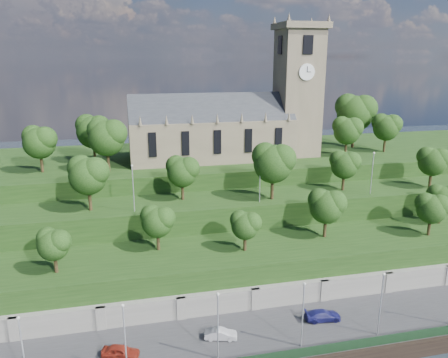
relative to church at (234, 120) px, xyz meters
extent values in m
cube|color=#2D2D30|center=(-0.79, -39.98, -21.52)|extent=(160.00, 12.00, 2.00)
cube|color=#15311A|center=(-0.79, -45.38, -19.92)|extent=(160.00, 0.10, 1.20)
cube|color=slate|center=(-0.79, -33.98, -20.02)|extent=(160.00, 2.00, 5.00)
cube|color=slate|center=(-35.79, -34.78, -20.02)|extent=(1.20, 0.60, 5.00)
cube|color=slate|center=(-25.79, -34.78, -20.02)|extent=(1.20, 0.60, 5.00)
cube|color=slate|center=(-15.79, -34.78, -20.02)|extent=(1.20, 0.60, 5.00)
cube|color=slate|center=(-5.79, -34.78, -20.02)|extent=(1.20, 0.60, 5.00)
cube|color=slate|center=(4.21, -34.78, -20.02)|extent=(1.20, 0.60, 5.00)
cube|color=slate|center=(14.21, -34.78, -20.02)|extent=(1.20, 0.60, 5.00)
cube|color=slate|center=(24.21, -34.78, -20.02)|extent=(1.20, 0.60, 5.00)
cube|color=#193411|center=(-0.79, -27.98, -18.52)|extent=(160.00, 12.00, 8.00)
cube|color=#193411|center=(-0.79, -16.98, -16.52)|extent=(160.00, 10.00, 12.00)
cube|color=#193411|center=(-0.79, 4.02, -15.02)|extent=(160.00, 32.00, 15.00)
cube|color=brown|center=(-4.79, 0.02, -3.52)|extent=(32.00, 12.00, 8.00)
cube|color=#24262B|center=(-4.79, 0.02, 0.48)|extent=(32.00, 10.18, 10.18)
cone|color=brown|center=(-18.79, -5.98, 1.38)|extent=(0.70, 0.70, 1.80)
cone|color=brown|center=(-14.12, -5.98, 1.38)|extent=(0.70, 0.70, 1.80)
cone|color=brown|center=(-9.46, -5.98, 1.38)|extent=(0.70, 0.70, 1.80)
cone|color=brown|center=(-4.79, -5.98, 1.38)|extent=(0.70, 0.70, 1.80)
cone|color=brown|center=(-0.12, -5.98, 1.38)|extent=(0.70, 0.70, 1.80)
cone|color=brown|center=(4.54, -5.98, 1.38)|extent=(0.70, 0.70, 1.80)
cone|color=brown|center=(9.21, -5.98, 1.38)|extent=(0.70, 0.70, 1.80)
cube|color=black|center=(-16.79, -6.06, -3.02)|extent=(1.40, 0.25, 4.50)
cube|color=black|center=(-10.79, -6.06, -3.02)|extent=(1.40, 0.25, 4.50)
cube|color=black|center=(-4.79, -6.06, -3.02)|extent=(1.40, 0.25, 4.50)
cube|color=black|center=(1.21, -6.06, -3.02)|extent=(1.40, 0.25, 4.50)
cube|color=black|center=(7.21, -6.06, -3.02)|extent=(1.40, 0.25, 4.50)
cube|color=brown|center=(13.21, 0.02, 4.98)|extent=(8.00, 8.00, 25.00)
cube|color=brown|center=(13.21, 0.02, 18.08)|extent=(9.20, 9.20, 1.20)
cone|color=brown|center=(9.21, -3.98, 19.28)|extent=(0.80, 0.80, 1.60)
cone|color=brown|center=(9.21, 4.02, 19.28)|extent=(0.80, 0.80, 1.60)
cone|color=brown|center=(17.21, -3.98, 19.28)|extent=(0.80, 0.80, 1.60)
cone|color=brown|center=(17.21, 4.02, 19.28)|extent=(0.80, 0.80, 1.60)
cube|color=black|center=(13.21, -4.06, 14.48)|extent=(2.00, 0.25, 3.50)
cube|color=black|center=(13.21, 4.10, 14.48)|extent=(2.00, 0.25, 3.50)
cube|color=black|center=(9.13, 0.02, 14.48)|extent=(0.25, 2.00, 3.50)
cube|color=black|center=(17.29, 0.02, 14.48)|extent=(0.25, 2.00, 3.50)
cylinder|color=white|center=(13.21, -4.10, 9.48)|extent=(3.20, 0.30, 3.20)
cylinder|color=white|center=(17.33, 0.02, 9.48)|extent=(0.30, 3.20, 3.20)
cube|color=black|center=(13.21, -4.28, 9.98)|extent=(0.12, 0.05, 1.10)
cube|color=black|center=(13.61, -4.28, 9.48)|extent=(0.80, 0.05, 0.12)
cylinder|color=black|center=(-31.19, -29.98, -13.22)|extent=(0.48, 0.48, 2.60)
sphere|color=#15330E|center=(-31.19, -29.98, -10.71)|extent=(4.04, 4.04, 4.04)
sphere|color=#15330E|center=(-30.38, -30.39, -10.10)|extent=(3.03, 3.03, 3.03)
sphere|color=#15330E|center=(-31.89, -29.48, -9.90)|extent=(2.83, 2.83, 2.83)
cylinder|color=black|center=(-17.79, -25.98, -13.08)|extent=(0.49, 0.49, 2.88)
sphere|color=#15330E|center=(-17.79, -25.98, -10.30)|extent=(4.47, 4.47, 4.47)
sphere|color=#15330E|center=(-16.90, -26.43, -9.63)|extent=(3.36, 3.36, 3.36)
sphere|color=#15330E|center=(-18.57, -25.43, -9.41)|extent=(3.13, 3.13, 3.13)
cylinder|color=black|center=(-5.71, -28.98, -13.25)|extent=(0.47, 0.47, 2.55)
sphere|color=#15330E|center=(-5.71, -28.98, -10.78)|extent=(3.97, 3.97, 3.97)
sphere|color=#15330E|center=(-4.91, -29.38, -10.18)|extent=(2.98, 2.98, 2.98)
sphere|color=#15330E|center=(-6.40, -28.49, -9.98)|extent=(2.78, 2.78, 2.78)
cylinder|color=black|center=(7.61, -26.98, -12.87)|extent=(0.51, 0.51, 3.29)
sphere|color=#15330E|center=(7.61, -26.98, -9.69)|extent=(5.12, 5.12, 5.12)
sphere|color=#15330E|center=(8.64, -27.50, -8.92)|extent=(3.84, 3.84, 3.84)
sphere|color=#15330E|center=(6.72, -26.34, -8.67)|extent=(3.59, 3.59, 3.59)
cylinder|color=black|center=(23.71, -29.98, -13.07)|extent=(0.49, 0.49, 2.91)
sphere|color=#15330E|center=(23.71, -29.98, -10.26)|extent=(4.52, 4.52, 4.52)
sphere|color=#15330E|center=(24.61, -30.44, -9.58)|extent=(3.39, 3.39, 3.39)
sphere|color=#15330E|center=(22.91, -29.42, -9.36)|extent=(3.16, 3.16, 3.16)
cylinder|color=black|center=(28.73, -25.98, -13.09)|extent=(0.49, 0.49, 2.87)
sphere|color=#15330E|center=(28.73, -25.98, -10.31)|extent=(4.46, 4.46, 4.46)
sphere|color=#15330E|center=(27.95, -25.43, -9.42)|extent=(3.13, 3.13, 3.13)
cylinder|color=black|center=(-27.36, -17.98, -8.67)|extent=(0.52, 0.52, 3.70)
sphere|color=#15330E|center=(-27.36, -17.98, -5.10)|extent=(5.75, 5.75, 5.75)
sphere|color=#15330E|center=(-26.21, -18.56, -4.24)|extent=(4.31, 4.31, 4.31)
sphere|color=#15330E|center=(-28.37, -17.27, -3.95)|extent=(4.03, 4.03, 4.03)
cylinder|color=black|center=(-12.82, -15.98, -8.93)|extent=(0.50, 0.50, 3.19)
sphere|color=#15330E|center=(-12.82, -15.98, -5.84)|extent=(4.97, 4.97, 4.97)
sphere|color=#15330E|center=(-11.82, -16.48, -5.10)|extent=(3.72, 3.72, 3.72)
sphere|color=#15330E|center=(-13.69, -15.36, -4.85)|extent=(3.48, 3.48, 3.48)
cylinder|color=black|center=(1.69, -18.98, -8.48)|extent=(0.54, 0.54, 4.07)
sphere|color=#15330E|center=(1.69, -18.98, -4.55)|extent=(6.34, 6.34, 6.34)
sphere|color=#15330E|center=(2.95, -19.62, -3.60)|extent=(4.75, 4.75, 4.75)
sphere|color=#15330E|center=(0.58, -18.19, -3.28)|extent=(4.44, 4.44, 4.44)
cylinder|color=black|center=(15.59, -16.98, -8.99)|extent=(0.50, 0.50, 3.07)
sphere|color=#15330E|center=(15.59, -16.98, -6.02)|extent=(4.77, 4.77, 4.77)
sphere|color=#15330E|center=(16.55, -17.46, -5.30)|extent=(3.58, 3.58, 3.58)
sphere|color=#15330E|center=(14.76, -16.39, -5.06)|extent=(3.34, 3.34, 3.34)
cylinder|color=black|center=(31.70, -18.98, -8.92)|extent=(0.50, 0.50, 3.20)
sphere|color=#15330E|center=(31.70, -18.98, -5.82)|extent=(4.99, 4.99, 4.99)
sphere|color=#15330E|center=(32.70, -19.48, -5.07)|extent=(3.74, 3.74, 3.74)
sphere|color=#15330E|center=(30.83, -18.36, -4.82)|extent=(3.49, 3.49, 3.49)
cylinder|color=black|center=(-36.25, -3.98, -5.73)|extent=(0.52, 0.52, 3.59)
sphere|color=#15330E|center=(-36.25, -3.98, -2.25)|extent=(5.59, 5.59, 5.59)
sphere|color=#15330E|center=(-35.13, -4.54, -1.42)|extent=(4.19, 4.19, 4.19)
sphere|color=#15330E|center=(-37.23, -3.29, -1.14)|extent=(3.91, 3.91, 3.91)
cylinder|color=black|center=(-27.51, 2.02, -5.52)|extent=(0.54, 0.54, 4.00)
sphere|color=#15330E|center=(-27.51, 2.02, -1.66)|extent=(6.22, 6.22, 6.22)
sphere|color=#15330E|center=(-26.27, 1.39, -0.73)|extent=(4.66, 4.66, 4.66)
sphere|color=#15330E|center=(-28.60, 2.79, -0.41)|extent=(4.35, 4.35, 4.35)
cylinder|color=black|center=(-24.73, -5.98, -5.47)|extent=(0.54, 0.54, 4.11)
sphere|color=#15330E|center=(-24.73, -5.98, -1.50)|extent=(6.39, 6.39, 6.39)
sphere|color=#15330E|center=(-23.46, -6.62, -0.54)|extent=(4.79, 4.79, 4.79)
sphere|color=#15330E|center=(-25.85, -5.19, -0.22)|extent=(4.47, 4.47, 4.47)
cylinder|color=black|center=(22.71, -3.98, -5.76)|extent=(0.52, 0.52, 3.52)
sphere|color=#15330E|center=(22.71, -3.98, -2.36)|extent=(5.47, 5.47, 5.47)
sphere|color=#15330E|center=(23.81, -4.53, -1.54)|extent=(4.10, 4.10, 4.10)
sphere|color=#15330E|center=(21.76, -3.30, -1.27)|extent=(3.83, 3.83, 3.83)
cylinder|color=black|center=(28.71, 4.02, -4.94)|extent=(0.59, 0.59, 5.16)
sphere|color=#15330E|center=(28.71, 4.02, 0.05)|extent=(8.03, 8.03, 8.03)
sphere|color=#15330E|center=(30.32, 3.21, 1.25)|extent=(6.02, 6.02, 6.02)
sphere|color=#15330E|center=(27.31, 5.02, 1.66)|extent=(5.62, 5.62, 5.62)
cylinder|color=black|center=(32.91, -1.98, -5.75)|extent=(0.52, 0.52, 3.54)
sphere|color=#15330E|center=(32.91, -1.98, -2.32)|extent=(5.51, 5.51, 5.51)
sphere|color=#15330E|center=(34.02, -2.54, -1.50)|extent=(4.13, 4.13, 4.13)
sphere|color=#15330E|center=(31.95, -1.30, -1.22)|extent=(3.86, 3.86, 3.86)
cylinder|color=#B2B2B7|center=(-32.79, -43.48, -16.51)|extent=(0.16, 0.16, 8.02)
sphere|color=silver|center=(-32.79, -43.48, -12.38)|extent=(0.36, 0.36, 0.36)
cylinder|color=#B2B2B7|center=(-22.79, -43.48, -16.51)|extent=(0.16, 0.16, 8.02)
sphere|color=silver|center=(-22.79, -43.48, -12.38)|extent=(0.36, 0.36, 0.36)
cylinder|color=#B2B2B7|center=(-12.79, -43.48, -16.51)|extent=(0.16, 0.16, 8.02)
sphere|color=silver|center=(-12.79, -43.48, -12.38)|extent=(0.36, 0.36, 0.36)
cylinder|color=#B2B2B7|center=(-2.79, -43.48, -16.51)|extent=(0.16, 0.16, 8.02)
sphere|color=silver|center=(-2.79, -43.48, -12.38)|extent=(0.36, 0.36, 0.36)
cylinder|color=#B2B2B7|center=(7.21, -43.48, -16.51)|extent=(0.16, 0.16, 8.02)
sphere|color=silver|center=(7.21, -43.48, -12.38)|extent=(0.36, 0.36, 0.36)
cylinder|color=#B2B2B7|center=(-20.79, -19.98, -6.99)|extent=(0.16, 0.16, 7.06)
sphere|color=silver|center=(-20.79, -19.98, -3.34)|extent=(0.36, 0.36, 0.36)
cylinder|color=#B2B2B7|center=(-0.79, -19.98, -6.99)|extent=(0.16, 0.16, 7.06)
sphere|color=silver|center=(-0.79, -19.98, -3.34)|extent=(0.36, 0.36, 0.36)
cylinder|color=#B2B2B7|center=(19.21, -19.98, -6.99)|extent=(0.16, 0.16, 7.06)
sphere|color=silver|center=(19.21, -19.98, -3.34)|extent=(0.36, 0.36, 0.36)
imported|color=maroon|center=(-23.46, -40.80, -19.80)|extent=(4.56, 2.93, 1.45)
imported|color=#9B9A9E|center=(-11.71, -40.05, -19.88)|extent=(4.14, 2.31, 1.29)
imported|color=navy|center=(1.97, -39.16, -19.84)|extent=(4.86, 2.37, 1.36)
camera|label=1|loc=(-21.45, -84.46, 12.27)|focal=35.00mm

